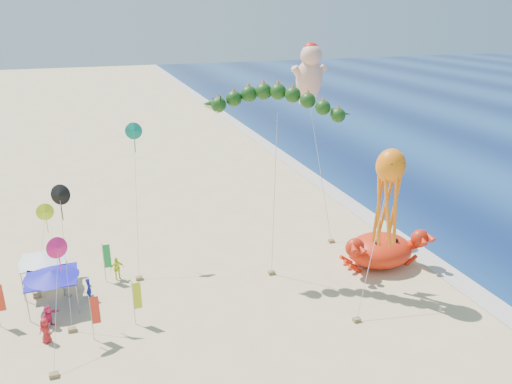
{
  "coord_description": "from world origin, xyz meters",
  "views": [
    {
      "loc": [
        -13.42,
        -31.3,
        19.45
      ],
      "look_at": [
        -2.0,
        2.0,
        6.5
      ],
      "focal_mm": 35.0,
      "sensor_mm": 36.0,
      "label": 1
    }
  ],
  "objects_px": {
    "canopy_blue": "(51,274)",
    "canopy_white": "(43,258)",
    "crab_inflatable": "(381,249)",
    "dragon_kite": "(275,106)",
    "octopus_kite": "(388,190)",
    "cherub_kite": "(310,72)"
  },
  "relations": [
    {
      "from": "octopus_kite",
      "to": "dragon_kite",
      "type": "bearing_deg",
      "value": 139.21
    },
    {
      "from": "crab_inflatable",
      "to": "canopy_blue",
      "type": "relative_size",
      "value": 1.97
    },
    {
      "from": "dragon_kite",
      "to": "cherub_kite",
      "type": "xyz_separation_m",
      "value": [
        5.96,
        7.29,
        1.32
      ]
    },
    {
      "from": "crab_inflatable",
      "to": "canopy_blue",
      "type": "height_order",
      "value": "crab_inflatable"
    },
    {
      "from": "canopy_white",
      "to": "canopy_blue",
      "type": "bearing_deg",
      "value": -76.8
    },
    {
      "from": "crab_inflatable",
      "to": "cherub_kite",
      "type": "height_order",
      "value": "cherub_kite"
    },
    {
      "from": "crab_inflatable",
      "to": "cherub_kite",
      "type": "bearing_deg",
      "value": 104.45
    },
    {
      "from": "crab_inflatable",
      "to": "dragon_kite",
      "type": "relative_size",
      "value": 0.51
    },
    {
      "from": "dragon_kite",
      "to": "cherub_kite",
      "type": "bearing_deg",
      "value": 50.74
    },
    {
      "from": "canopy_blue",
      "to": "canopy_white",
      "type": "relative_size",
      "value": 1.07
    },
    {
      "from": "octopus_kite",
      "to": "canopy_blue",
      "type": "relative_size",
      "value": 2.94
    },
    {
      "from": "cherub_kite",
      "to": "crab_inflatable",
      "type": "bearing_deg",
      "value": -75.55
    },
    {
      "from": "dragon_kite",
      "to": "canopy_blue",
      "type": "bearing_deg",
      "value": 179.59
    },
    {
      "from": "crab_inflatable",
      "to": "canopy_blue",
      "type": "bearing_deg",
      "value": 174.84
    },
    {
      "from": "dragon_kite",
      "to": "octopus_kite",
      "type": "xyz_separation_m",
      "value": [
        6.27,
        -5.41,
        -5.19
      ]
    },
    {
      "from": "octopus_kite",
      "to": "canopy_white",
      "type": "xyz_separation_m",
      "value": [
        -23.11,
        8.26,
        -5.37
      ]
    },
    {
      "from": "dragon_kite",
      "to": "canopy_white",
      "type": "bearing_deg",
      "value": 170.38
    },
    {
      "from": "cherub_kite",
      "to": "canopy_blue",
      "type": "xyz_separation_m",
      "value": [
        -22.16,
        -7.18,
        -11.88
      ]
    },
    {
      "from": "octopus_kite",
      "to": "crab_inflatable",
      "type": "bearing_deg",
      "value": 57.45
    },
    {
      "from": "dragon_kite",
      "to": "canopy_white",
      "type": "distance_m",
      "value": 20.09
    },
    {
      "from": "crab_inflatable",
      "to": "cherub_kite",
      "type": "xyz_separation_m",
      "value": [
        -2.42,
        9.4,
        12.94
      ]
    },
    {
      "from": "canopy_blue",
      "to": "canopy_white",
      "type": "distance_m",
      "value": 2.81
    }
  ]
}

